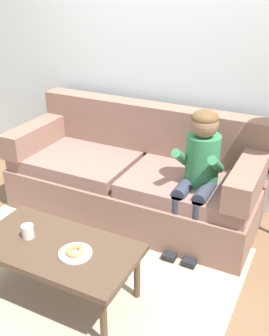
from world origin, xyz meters
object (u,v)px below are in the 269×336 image
(couch, at_px, (135,177))
(person_child, at_px, (199,167))
(donut, at_px, (75,250))
(mug, at_px, (28,231))
(coffee_table, at_px, (57,251))

(couch, distance_m, person_child, 0.75)
(couch, height_order, donut, couch)
(person_child, distance_m, donut, 1.14)
(donut, bearing_deg, mug, 178.22)
(coffee_table, xyz_separation_m, donut, (0.16, -0.02, 0.08))
(couch, relative_size, person_child, 1.98)
(person_child, bearing_deg, mug, -128.87)
(couch, xyz_separation_m, person_child, (0.64, -0.21, 0.33))
(person_child, height_order, donut, person_child)
(donut, bearing_deg, coffee_table, 173.07)
(donut, bearing_deg, person_child, 66.78)
(donut, bearing_deg, couch, 99.02)
(person_child, xyz_separation_m, donut, (-0.44, -1.03, -0.22))
(coffee_table, height_order, donut, donut)
(coffee_table, relative_size, mug, 11.73)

